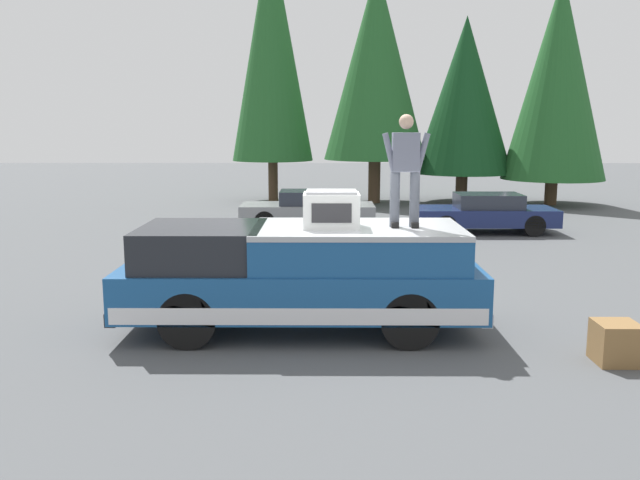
% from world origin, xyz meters
% --- Properties ---
extents(ground_plane, '(90.00, 90.00, 0.00)m').
position_xyz_m(ground_plane, '(0.00, 0.00, 0.00)').
color(ground_plane, '#4C4F51').
extents(pickup_truck, '(2.01, 5.54, 1.65)m').
position_xyz_m(pickup_truck, '(-0.15, 0.72, 0.87)').
color(pickup_truck, navy).
rests_on(pickup_truck, ground).
extents(compressor_unit, '(0.65, 0.84, 0.56)m').
position_xyz_m(compressor_unit, '(-0.25, 0.25, 1.93)').
color(compressor_unit, silver).
rests_on(compressor_unit, pickup_truck).
extents(person_on_truck_bed, '(0.29, 0.72, 1.69)m').
position_xyz_m(person_on_truck_bed, '(-0.19, -0.86, 2.55)').
color(person_on_truck_bed, '#4C515B').
rests_on(person_on_truck_bed, pickup_truck).
extents(parked_car_navy, '(1.64, 4.10, 1.16)m').
position_xyz_m(parked_car_navy, '(9.45, -4.42, 0.58)').
color(parked_car_navy, navy).
rests_on(parked_car_navy, ground).
extents(parked_car_grey, '(1.64, 4.10, 1.16)m').
position_xyz_m(parked_car_grey, '(10.34, 0.85, 0.58)').
color(parked_car_grey, gray).
rests_on(parked_car_grey, ground).
extents(wooden_crate, '(0.56, 0.56, 0.56)m').
position_xyz_m(wooden_crate, '(-1.59, -3.59, 0.28)').
color(wooden_crate, olive).
rests_on(wooden_crate, ground).
extents(conifer_far_left, '(3.99, 3.99, 8.86)m').
position_xyz_m(conifer_far_left, '(16.41, -8.68, 4.93)').
color(conifer_far_left, '#4C3826').
rests_on(conifer_far_left, ground).
extents(conifer_left, '(3.99, 3.99, 7.43)m').
position_xyz_m(conifer_left, '(17.36, -5.31, 4.30)').
color(conifer_left, '#4C3826').
rests_on(conifer_left, ground).
extents(conifer_center_left, '(4.08, 4.08, 9.28)m').
position_xyz_m(conifer_center_left, '(17.02, -1.68, 5.51)').
color(conifer_center_left, '#4C3826').
rests_on(conifer_center_left, ground).
extents(conifer_center_right, '(3.32, 3.32, 10.91)m').
position_xyz_m(conifer_center_right, '(17.67, 2.49, 6.29)').
color(conifer_center_right, '#4C3826').
rests_on(conifer_center_right, ground).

